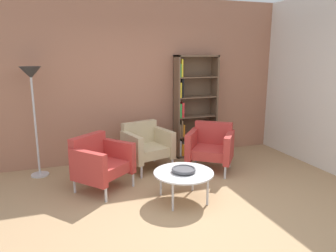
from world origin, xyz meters
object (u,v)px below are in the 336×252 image
at_px(coffee_table_low, 184,174).
at_px(decorative_bowl, 184,170).
at_px(armchair_near_window, 100,162).
at_px(bookshelf_tall, 192,108).
at_px(floor_lamp_torchiere, 32,86).
at_px(armchair_by_bookshelf, 146,145).
at_px(armchair_corner_red, 211,146).

height_order(coffee_table_low, decorative_bowl, decorative_bowl).
bearing_deg(armchair_near_window, decorative_bowl, -76.96).
relative_size(bookshelf_tall, armchair_near_window, 2.00).
xyz_separation_m(armchair_near_window, floor_lamp_torchiere, (-0.87, 0.85, 1.03)).
bearing_deg(armchair_by_bookshelf, decorative_bowl, -99.25).
height_order(bookshelf_tall, decorative_bowl, bookshelf_tall).
xyz_separation_m(armchair_by_bookshelf, floor_lamp_torchiere, (-1.72, 0.24, 1.03)).
height_order(armchair_corner_red, floor_lamp_torchiere, floor_lamp_torchiere).
xyz_separation_m(coffee_table_low, armchair_corner_red, (0.87, 0.94, 0.04)).
distance_m(armchair_by_bookshelf, armchair_corner_red, 1.09).
bearing_deg(decorative_bowl, floor_lamp_torchiere, 139.28).
bearing_deg(armchair_corner_red, decorative_bowl, -95.78).
xyz_separation_m(bookshelf_tall, floor_lamp_torchiere, (-2.75, -0.20, 0.53)).
distance_m(decorative_bowl, armchair_corner_red, 1.28).
bearing_deg(bookshelf_tall, armchair_near_window, -150.98).
bearing_deg(bookshelf_tall, armchair_corner_red, -91.39).
height_order(armchair_near_window, floor_lamp_torchiere, floor_lamp_torchiere).
relative_size(coffee_table_low, armchair_near_window, 0.84).
bearing_deg(bookshelf_tall, armchair_by_bookshelf, -156.99).
xyz_separation_m(coffee_table_low, floor_lamp_torchiere, (-1.86, 1.60, 1.08)).
relative_size(armchair_corner_red, floor_lamp_torchiere, 0.54).
height_order(bookshelf_tall, armchair_corner_red, bookshelf_tall).
xyz_separation_m(decorative_bowl, armchair_by_bookshelf, (-0.14, 1.36, -0.02)).
bearing_deg(floor_lamp_torchiere, bookshelf_tall, 4.06).
distance_m(coffee_table_low, armchair_corner_red, 1.28).
bearing_deg(decorative_bowl, armchair_by_bookshelf, 95.84).
xyz_separation_m(bookshelf_tall, coffee_table_low, (-0.89, -1.80, -0.55)).
xyz_separation_m(armchair_by_bookshelf, armchair_near_window, (-0.85, -0.61, 0.00)).
bearing_deg(armchair_by_bookshelf, floor_lamp_torchiere, 156.86).
height_order(bookshelf_tall, armchair_by_bookshelf, bookshelf_tall).
bearing_deg(decorative_bowl, armchair_corner_red, 47.09).
distance_m(armchair_by_bookshelf, floor_lamp_torchiere, 2.02).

